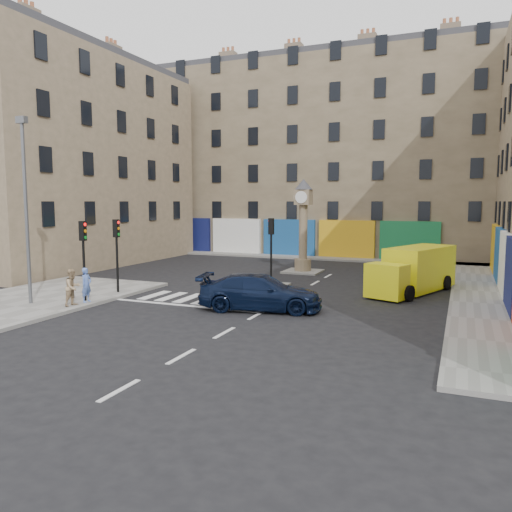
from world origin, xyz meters
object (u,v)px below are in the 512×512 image
Objects in this scene: traffic_light_left_far at (117,244)px; pedestrian_blue at (86,285)px; traffic_light_left_near at (83,248)px; yellow_van at (414,270)px; traffic_light_island at (271,240)px; lamp_post at (26,200)px; navy_sedan at (260,292)px; clock_pillar at (303,220)px; pedestrian_tan at (73,287)px.

pedestrian_blue is at bearing -83.49° from traffic_light_left_far.
traffic_light_left_near reaches higher than yellow_van.
traffic_light_island is 10.16m from pedestrian_blue.
pedestrian_blue is (-13.57, -9.21, -0.22)m from yellow_van.
navy_sedan is at bearing 18.44° from lamp_post.
traffic_light_island is at bearing -150.26° from yellow_van.
clock_pillar is (6.30, 11.40, 0.93)m from traffic_light_left_far.
clock_pillar is 9.28m from yellow_van.
clock_pillar is at bearing 61.06° from traffic_light_left_far.
clock_pillar reaches higher than traffic_light_island.
lamp_post is at bearing -118.35° from clock_pillar.
lamp_post is 11.21m from navy_sedan.
traffic_light_left_far is at bearing -118.94° from clock_pillar.
lamp_post reaches higher than yellow_van.
lamp_post is (-1.90, -1.40, 2.17)m from traffic_light_left_near.
navy_sedan is (8.03, 1.91, -1.84)m from traffic_light_left_near.
pedestrian_blue is (0.30, -2.63, -1.68)m from traffic_light_left_far.
lamp_post reaches higher than traffic_light_left_far.
traffic_light_island reaches higher than yellow_van.
clock_pillar is 15.47m from pedestrian_blue.
yellow_van reaches higher than pedestrian_blue.
pedestrian_blue is at bearing -124.95° from yellow_van.
pedestrian_blue is (-6.00, -8.03, -1.65)m from traffic_light_island.
lamp_post is (-8.20, -9.20, 2.20)m from traffic_light_island.
traffic_light_left_far is 8.30m from traffic_light_island.
yellow_van is 16.90m from pedestrian_tan.
yellow_van is at bearing 32.93° from traffic_light_left_near.
traffic_light_left_near is 0.69× the size of navy_sedan.
pedestrian_blue is (2.20, 1.17, -3.85)m from lamp_post.
clock_pillar is at bearing 168.40° from yellow_van.
traffic_light_island is 0.45× the size of lamp_post.
pedestrian_tan is (0.30, -1.10, -1.65)m from traffic_light_left_near.
yellow_van is at bearing -32.48° from clock_pillar.
traffic_light_left_near is 1.72m from pedestrian_blue.
navy_sedan is 3.41× the size of pedestrian_blue.
traffic_light_left_far reaches higher than pedestrian_blue.
traffic_light_left_far is 3.88m from pedestrian_tan.
pedestrian_tan is at bearing -124.00° from traffic_light_island.
traffic_light_left_far is 15.42m from yellow_van.
traffic_light_island is 2.25× the size of pedestrian_tan.
pedestrian_tan is (-6.00, -14.89, -2.58)m from clock_pillar.
traffic_light_left_near is at bearing 91.16° from navy_sedan.
yellow_van is (13.87, 8.98, -1.45)m from traffic_light_left_near.
yellow_van is at bearing 25.39° from traffic_light_left_far.
traffic_light_left_near is 2.00m from pedestrian_tan.
traffic_light_left_near is at bearing 36.38° from lamp_post.
traffic_light_island is at bearing 40.60° from traffic_light_left_far.
lamp_post reaches higher than navy_sedan.
traffic_light_island is at bearing -90.00° from clock_pillar.
traffic_light_left_near is 0.45× the size of lamp_post.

